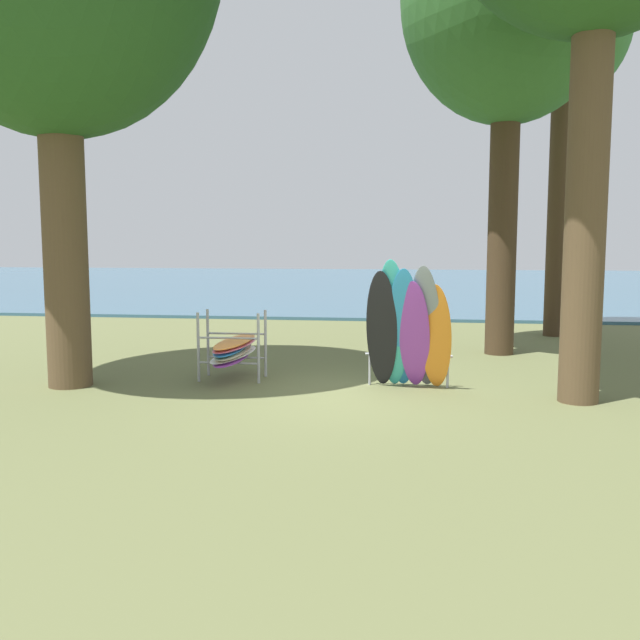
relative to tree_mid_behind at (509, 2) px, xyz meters
The scene contains 6 objects.
ground_plane 9.32m from the tree_mid_behind, 121.51° to the right, with size 80.00×80.00×0.00m, color #60663D.
lake_water 25.18m from the tree_mid_behind, 96.83° to the left, with size 80.00×36.00×0.10m, color #38607A.
tree_mid_behind is the anchor object (origin of this frame).
tree_far_left_back 3.67m from the tree_mid_behind, 61.10° to the left, with size 3.31×3.31×9.85m.
leaning_board_pile 7.96m from the tree_mid_behind, 115.99° to the right, with size 1.51×1.01×2.24m.
board_storage_rack 9.40m from the tree_mid_behind, 145.20° to the right, with size 1.15×2.13×1.25m.
Camera 1 is at (0.92, -11.24, 2.55)m, focal length 39.42 mm.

